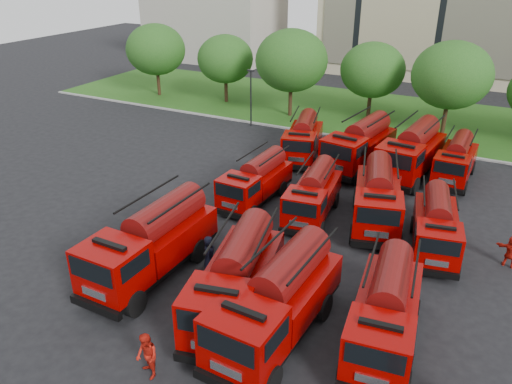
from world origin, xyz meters
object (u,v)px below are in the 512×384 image
Objects in this scene: fire_truck_1 at (237,279)px; firefighter_1 at (149,376)px; firefighter_4 at (210,268)px; fire_truck_3 at (386,311)px; fire_truck_9 at (360,145)px; fire_truck_8 at (303,139)px; fire_truck_10 at (412,152)px; fire_truck_2 at (277,301)px; fire_truck_4 at (256,181)px; fire_truck_0 at (152,242)px; fire_truck_5 at (313,194)px; fire_truck_11 at (456,160)px; fire_truck_6 at (378,197)px; firefighter_5 at (508,266)px; fire_truck_7 at (436,225)px.

firefighter_1 is (-1.15, -4.75, -1.75)m from fire_truck_1.
fire_truck_3 is at bearing -124.24° from firefighter_4.
fire_truck_1 is 18.49m from fire_truck_9.
fire_truck_8 is 8.06m from fire_truck_10.
fire_truck_1 is 4.42× the size of firefighter_4.
fire_truck_2 is 4.09× the size of firefighter_1.
firefighter_1 is at bearing -75.86° from fire_truck_4.
fire_truck_0 is 19.95m from fire_truck_10.
firefighter_1 is (-1.05, -23.25, -1.77)m from fire_truck_9.
fire_truck_11 is (6.77, 9.56, -0.02)m from fire_truck_5.
firefighter_1 is (-4.41, -15.54, -1.68)m from fire_truck_6.
fire_truck_5 is 3.70m from fire_truck_6.
fire_truck_5 is (3.93, -0.20, 0.02)m from fire_truck_4.
fire_truck_10 is (3.57, 18.66, 0.07)m from fire_truck_1.
fire_truck_4 is 3.67× the size of firefighter_5.
fire_truck_6 reaches higher than fire_truck_8.
fire_truck_6 is at bearing 146.35° from fire_truck_7.
fire_truck_3 is at bearing 24.66° from fire_truck_2.
firefighter_4 is (-9.35, -17.09, -1.45)m from fire_truck_11.
fire_truck_11 is (0.30, 18.37, -0.13)m from fire_truck_3.
fire_truck_3 reaches higher than fire_truck_11.
fire_truck_4 is 3.35× the size of firefighter_1.
firefighter_1 is (3.09, -14.81, -1.45)m from fire_truck_4.
fire_truck_4 is 9.40m from fire_truck_9.
fire_truck_11 is (10.94, 1.01, -0.11)m from fire_truck_8.
fire_truck_4 is 14.81m from firefighter_5.
fire_truck_3 is 18.54m from fire_truck_9.
fire_truck_5 is at bearing 10.77° from firefighter_5.
fire_truck_9 is (0.21, 8.64, 0.30)m from fire_truck_5.
fire_truck_4 is (-6.42, 10.61, -0.32)m from fire_truck_2.
fire_truck_9 reaches higher than firefighter_1.
fire_truck_4 is 0.90× the size of fire_truck_8.
fire_truck_3 is at bearing -89.45° from fire_truck_11.
fire_truck_2 is 0.96× the size of fire_truck_10.
fire_truck_6 is at bearing 7.93° from fire_truck_4.
fire_truck_3 is 1.12× the size of fire_truck_11.
fire_truck_3 is 1.08× the size of fire_truck_7.
fire_truck_8 is 0.89× the size of fire_truck_9.
fire_truck_0 is 1.19× the size of fire_truck_5.
fire_truck_9 is at bearing 75.61° from fire_truck_0.
fire_truck_5 is 11.72m from fire_truck_11.
firefighter_4 is at bearing -154.91° from fire_truck_7.
fire_truck_4 is 7.53m from fire_truck_6.
fire_truck_4 is 0.97× the size of fire_truck_5.
firefighter_4 is (-9.66, -6.98, -1.45)m from fire_truck_7.
fire_truck_3 is (11.23, 0.36, -0.22)m from fire_truck_0.
fire_truck_2 is 12.40m from fire_truck_4.
fire_truck_3 is at bearing 3.03° from fire_truck_0.
fire_truck_1 is 11.27m from fire_truck_6.
fire_truck_5 is 0.93× the size of fire_truck_8.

